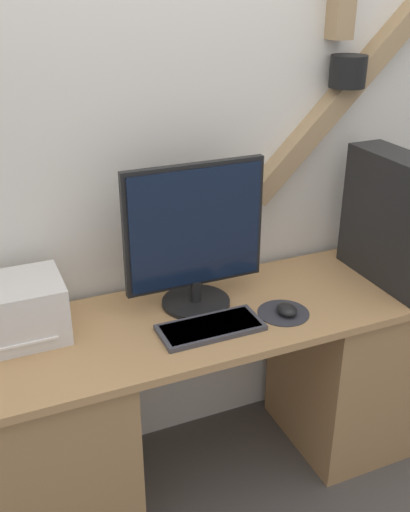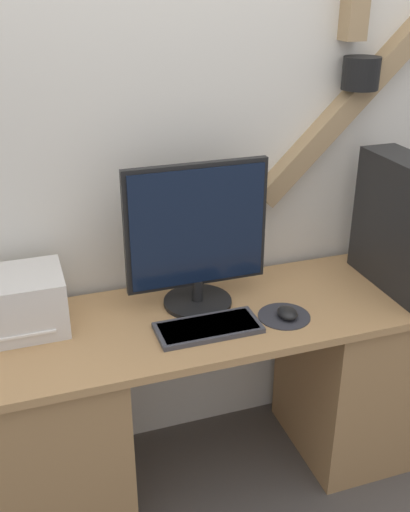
{
  "view_description": "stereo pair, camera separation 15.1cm",
  "coord_description": "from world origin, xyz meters",
  "px_view_note": "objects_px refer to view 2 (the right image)",
  "views": [
    {
      "loc": [
        -0.78,
        -1.43,
        1.9
      ],
      "look_at": [
        -0.05,
        0.29,
        1.01
      ],
      "focal_mm": 42.0,
      "sensor_mm": 36.0,
      "label": 1
    },
    {
      "loc": [
        -0.64,
        -1.48,
        1.9
      ],
      "look_at": [
        -0.05,
        0.29,
        1.01
      ],
      "focal_mm": 42.0,
      "sensor_mm": 36.0,
      "label": 2
    }
  ],
  "objects_px": {
    "keyboard": "(208,328)",
    "computer_tower": "(406,226)",
    "printer": "(17,303)",
    "mouse": "(287,313)",
    "monitor": "(197,235)"
  },
  "relations": [
    {
      "from": "keyboard",
      "to": "computer_tower",
      "type": "height_order",
      "value": "computer_tower"
    },
    {
      "from": "monitor",
      "to": "printer",
      "type": "xyz_separation_m",
      "value": [
        -0.64,
        0.03,
        -0.18
      ]
    },
    {
      "from": "monitor",
      "to": "mouse",
      "type": "relative_size",
      "value": 6.0
    },
    {
      "from": "keyboard",
      "to": "computer_tower",
      "type": "xyz_separation_m",
      "value": [
        0.82,
        0.07,
        0.25
      ]
    },
    {
      "from": "keyboard",
      "to": "monitor",
      "type": "bearing_deg",
      "value": 83.35
    },
    {
      "from": "monitor",
      "to": "computer_tower",
      "type": "relative_size",
      "value": 1.06
    },
    {
      "from": "mouse",
      "to": "computer_tower",
      "type": "distance_m",
      "value": 0.58
    },
    {
      "from": "keyboard",
      "to": "printer",
      "type": "relative_size",
      "value": 1.13
    },
    {
      "from": "monitor",
      "to": "printer",
      "type": "relative_size",
      "value": 1.68
    },
    {
      "from": "keyboard",
      "to": "mouse",
      "type": "height_order",
      "value": "mouse"
    },
    {
      "from": "computer_tower",
      "to": "mouse",
      "type": "bearing_deg",
      "value": -170.75
    },
    {
      "from": "keyboard",
      "to": "printer",
      "type": "distance_m",
      "value": 0.66
    },
    {
      "from": "keyboard",
      "to": "mouse",
      "type": "bearing_deg",
      "value": -3.14
    },
    {
      "from": "keyboard",
      "to": "mouse",
      "type": "distance_m",
      "value": 0.3
    },
    {
      "from": "computer_tower",
      "to": "keyboard",
      "type": "bearing_deg",
      "value": -175.19
    }
  ]
}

